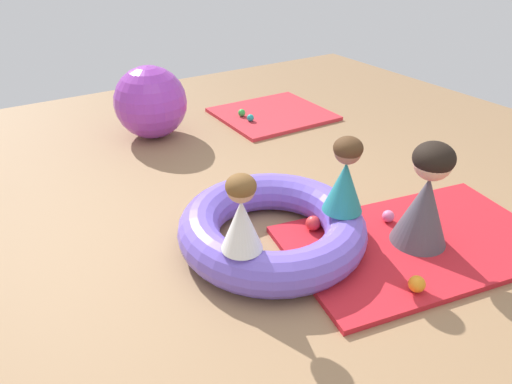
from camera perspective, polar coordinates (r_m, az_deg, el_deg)
The scene contains 13 objects.
ground_plane at distance 3.18m, azimuth 1.20°, elevation -7.15°, with size 8.00×8.00×0.00m, color #93704C.
gym_mat_center_rear at distance 5.45m, azimuth 2.00°, elevation 9.36°, with size 1.18×1.06×0.04m, color red.
gym_mat_near_right at distance 3.40m, azimuth 18.78°, elevation -5.85°, with size 1.76×1.06×0.04m, color red.
inflatable_cushion at distance 3.17m, azimuth 1.95°, elevation -4.31°, with size 1.26×1.26×0.28m, color #7056D1.
child_in_white at distance 2.62m, azimuth -1.77°, elevation -2.66°, with size 0.31×0.31×0.47m.
child_in_teal at distance 3.03m, azimuth 10.71°, elevation 1.94°, with size 0.36×0.36×0.51m.
adult_seated at distance 3.21m, azimuth 19.83°, elevation -0.45°, with size 0.38×0.38×0.72m.
play_ball_pink at distance 3.52m, azimuth 15.64°, elevation -2.82°, with size 0.09×0.09×0.09m, color pink.
play_ball_green at distance 5.31m, azimuth -1.73°, elevation 9.52°, with size 0.08×0.08×0.08m, color green.
play_ball_teal at distance 5.17m, azimuth -0.68°, elevation 8.93°, with size 0.08×0.08×0.08m, color teal.
play_ball_red at distance 3.32m, azimuth 6.89°, elevation -3.75°, with size 0.11×0.11×0.11m, color red.
play_ball_orange at distance 2.94m, azimuth 18.80°, elevation -10.44°, with size 0.10×0.10×0.10m, color orange.
exercise_ball_large at distance 4.89m, azimuth -12.58°, elevation 10.50°, with size 0.72×0.72×0.72m, color purple.
Camera 1 is at (-1.42, -2.12, 1.91)m, focal length 33.21 mm.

